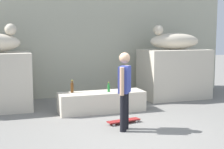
{
  "coord_description": "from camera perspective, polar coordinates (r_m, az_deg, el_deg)",
  "views": [
    {
      "loc": [
        -2.47,
        -6.14,
        2.07
      ],
      "look_at": [
        -0.01,
        1.09,
        1.1
      ],
      "focal_mm": 52.34,
      "sensor_mm": 36.0,
      "label": 1
    }
  ],
  "objects": [
    {
      "name": "ledge_block",
      "position": [
        8.66,
        -1.8,
        -4.79
      ],
      "size": [
        2.28,
        0.69,
        0.53
      ],
      "primitive_type": "cube",
      "color": "beige",
      "rests_on": "ground_plane"
    },
    {
      "name": "skateboard",
      "position": [
        7.6,
        2.06,
        -8.07
      ],
      "size": [
        0.82,
        0.34,
        0.08
      ],
      "rotation": [
        0.0,
        0.0,
        3.32
      ],
      "color": "maroon",
      "rests_on": "ground_plane"
    },
    {
      "name": "pedestal_right",
      "position": [
        10.67,
        10.74,
        0.15
      ],
      "size": [
        2.06,
        1.33,
        1.55
      ],
      "primitive_type": "cube",
      "color": "beige",
      "rests_on": "ground_plane"
    },
    {
      "name": "skater",
      "position": [
        6.9,
        2.2,
        -2.34
      ],
      "size": [
        0.37,
        0.46,
        1.67
      ],
      "rotation": [
        0.0,
        0.0,
        4.11
      ],
      "color": "black",
      "rests_on": "ground_plane"
    },
    {
      "name": "bottle_brown",
      "position": [
        8.56,
        -6.98,
        -2.25
      ],
      "size": [
        0.08,
        0.08,
        0.33
      ],
      "color": "#593314",
      "rests_on": "ledge_block"
    },
    {
      "name": "ground_plane",
      "position": [
        6.93,
        3.05,
        -10.14
      ],
      "size": [
        40.0,
        40.0,
        0.0
      ],
      "primitive_type": "plane",
      "color": "slate"
    },
    {
      "name": "statue_reclining_right",
      "position": [
        10.58,
        10.69,
        5.85
      ],
      "size": [
        1.66,
        0.78,
        0.78
      ],
      "rotation": [
        0.0,
        0.0,
        3.0
      ],
      "color": "beige",
      "rests_on": "pedestal_right"
    },
    {
      "name": "facade_wall",
      "position": [
        10.96,
        -5.82,
        10.65
      ],
      "size": [
        10.34,
        0.6,
        5.46
      ],
      "primitive_type": "cube",
      "color": "#B3B29A",
      "rests_on": "ground_plane"
    },
    {
      "name": "bottle_green",
      "position": [
        8.6,
        -0.58,
        -2.37
      ],
      "size": [
        0.07,
        0.07,
        0.26
      ],
      "color": "#1E722D",
      "rests_on": "ledge_block"
    }
  ]
}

